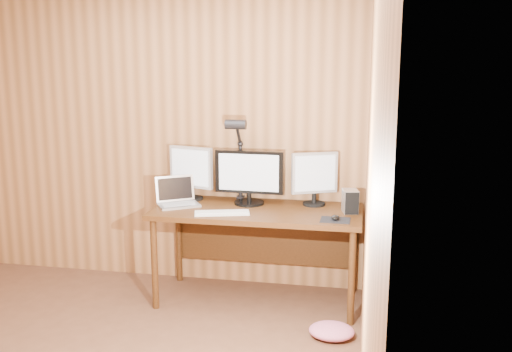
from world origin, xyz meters
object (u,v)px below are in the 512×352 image
(monitor_left, at_px, (191,171))
(keyboard, at_px, (222,213))
(hard_drive, at_px, (350,201))
(monitor_center, at_px, (249,177))
(laptop, at_px, (177,198))
(desk_lamp, at_px, (238,147))
(desk, at_px, (259,222))
(mouse, at_px, (335,217))
(monitor_right, at_px, (315,177))
(speaker, at_px, (349,199))
(phone, at_px, (228,213))

(monitor_left, distance_m, keyboard, 0.58)
(hard_drive, bearing_deg, monitor_left, 161.38)
(monitor_center, relative_size, laptop, 1.41)
(keyboard, bearing_deg, desk_lamp, 70.08)
(desk, xyz_separation_m, mouse, (0.61, -0.27, 0.14))
(monitor_right, bearing_deg, desk, 172.49)
(desk, bearing_deg, monitor_right, 17.53)
(monitor_left, bearing_deg, keyboard, -32.12)
(laptop, height_order, speaker, laptop)
(phone, distance_m, speaker, 0.98)
(monitor_center, height_order, keyboard, monitor_center)
(laptop, xyz_separation_m, keyboard, (0.42, -0.21, -0.05))
(monitor_left, height_order, desk_lamp, desk_lamp)
(monitor_left, distance_m, monitor_right, 1.01)
(hard_drive, relative_size, phone, 1.62)
(phone, bearing_deg, monitor_center, 56.52)
(monitor_center, relative_size, keyboard, 1.29)
(speaker, bearing_deg, mouse, -99.85)
(monitor_right, relative_size, mouse, 4.09)
(mouse, relative_size, desk_lamp, 0.14)
(desk, bearing_deg, monitor_left, 167.81)
(keyboard, bearing_deg, phone, -11.49)
(keyboard, xyz_separation_m, speaker, (0.92, 0.44, 0.04))
(monitor_center, relative_size, speaker, 5.06)
(monitor_center, bearing_deg, monitor_left, 175.07)
(mouse, bearing_deg, keyboard, 177.66)
(monitor_left, bearing_deg, monitor_center, 9.29)
(desk, distance_m, laptop, 0.68)
(desk, relative_size, keyboard, 3.78)
(phone, relative_size, speaker, 1.00)
(monitor_left, xyz_separation_m, mouse, (1.20, -0.40, -0.21))
(monitor_left, height_order, phone, monitor_left)
(laptop, xyz_separation_m, phone, (0.47, -0.20, -0.05))
(monitor_right, xyz_separation_m, keyboard, (-0.65, -0.40, -0.22))
(keyboard, height_order, phone, keyboard)
(keyboard, distance_m, desk_lamp, 0.60)
(phone, bearing_deg, mouse, -19.13)
(monitor_left, height_order, monitor_right, monitor_left)
(monitor_left, height_order, laptop, monitor_left)
(monitor_left, bearing_deg, laptop, -93.28)
(monitor_center, xyz_separation_m, desk_lamp, (-0.11, 0.08, 0.22))
(speaker, bearing_deg, laptop, -170.04)
(monitor_right, height_order, phone, monitor_right)
(laptop, bearing_deg, phone, -56.72)
(keyboard, distance_m, phone, 0.05)
(mouse, relative_size, hard_drive, 0.59)
(desk, height_order, monitor_left, monitor_left)
(desk_lamp, bearing_deg, monitor_left, 171.54)
(monitor_right, relative_size, speaker, 3.89)
(monitor_right, bearing_deg, laptop, 165.07)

